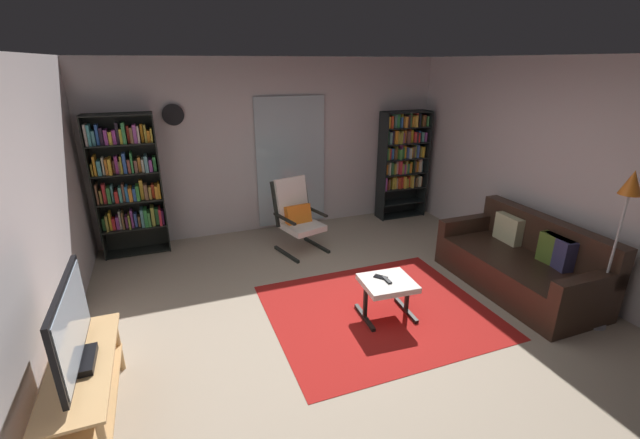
{
  "coord_description": "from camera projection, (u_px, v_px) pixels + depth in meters",
  "views": [
    {
      "loc": [
        -1.63,
        -3.32,
        2.53
      ],
      "look_at": [
        -0.01,
        0.93,
        0.8
      ],
      "focal_mm": 23.44,
      "sensor_mm": 36.0,
      "label": 1
    }
  ],
  "objects": [
    {
      "name": "tv_stand",
      "position": [
        85.0,
        386.0,
        2.99
      ],
      "size": [
        0.43,
        1.23,
        0.53
      ],
      "color": "tan",
      "rests_on": "ground"
    },
    {
      "name": "wall_back",
      "position": [
        275.0,
        147.0,
        6.41
      ],
      "size": [
        5.6,
        0.06,
        2.6
      ],
      "primitive_type": "cube",
      "color": "beige",
      "rests_on": "ground"
    },
    {
      "name": "area_rug",
      "position": [
        378.0,
        311.0,
        4.51
      ],
      "size": [
        2.29,
        1.96,
        0.01
      ],
      "primitive_type": "cube",
      "color": "#A91B18",
      "rests_on": "ground"
    },
    {
      "name": "leather_sofa",
      "position": [
        522.0,
        264.0,
        4.89
      ],
      "size": [
        0.9,
        1.88,
        0.84
      ],
      "color": "#332118",
      "rests_on": "ground"
    },
    {
      "name": "ground_plane",
      "position": [
        353.0,
        321.0,
        4.34
      ],
      "size": [
        7.02,
        7.02,
        0.0
      ],
      "primitive_type": "plane",
      "color": "tan"
    },
    {
      "name": "ottoman",
      "position": [
        387.0,
        287.0,
        4.32
      ],
      "size": [
        0.55,
        0.51,
        0.42
      ],
      "color": "white",
      "rests_on": "ground"
    },
    {
      "name": "wall_right",
      "position": [
        570.0,
        176.0,
        4.78
      ],
      "size": [
        0.06,
        6.0,
        2.6
      ],
      "primitive_type": "cube",
      "color": "beige",
      "rests_on": "ground"
    },
    {
      "name": "tv_remote",
      "position": [
        387.0,
        280.0,
        4.29
      ],
      "size": [
        0.04,
        0.14,
        0.02
      ],
      "primitive_type": "cube",
      "rotation": [
        0.0,
        0.0,
        0.0
      ],
      "color": "black",
      "rests_on": "ottoman"
    },
    {
      "name": "television",
      "position": [
        72.0,
        328.0,
        2.83
      ],
      "size": [
        0.2,
        1.01,
        0.63
      ],
      "color": "black",
      "rests_on": "tv_stand"
    },
    {
      "name": "floor_lamp_by_sofa",
      "position": [
        626.0,
        205.0,
        3.82
      ],
      "size": [
        0.22,
        0.22,
        1.62
      ],
      "color": "#A5A5AD",
      "rests_on": "ground"
    },
    {
      "name": "lounge_armchair",
      "position": [
        297.0,
        214.0,
        5.84
      ],
      "size": [
        0.71,
        0.78,
        1.02
      ],
      "color": "black",
      "rests_on": "ground"
    },
    {
      "name": "wall_clock",
      "position": [
        173.0,
        115.0,
        5.68
      ],
      "size": [
        0.29,
        0.03,
        0.29
      ],
      "color": "silver"
    },
    {
      "name": "bookshelf_near_tv",
      "position": [
        128.0,
        181.0,
        5.57
      ],
      "size": [
        0.85,
        0.3,
        1.92
      ],
      "color": "black",
      "rests_on": "ground"
    },
    {
      "name": "wall_left",
      "position": [
        15.0,
        245.0,
        2.98
      ],
      "size": [
        0.06,
        6.0,
        2.6
      ],
      "primitive_type": "cube",
      "color": "beige",
      "rests_on": "ground"
    },
    {
      "name": "bookshelf_near_sofa",
      "position": [
        402.0,
        157.0,
        6.96
      ],
      "size": [
        0.82,
        0.3,
        1.78
      ],
      "color": "black",
      "rests_on": "ground"
    },
    {
      "name": "cell_phone",
      "position": [
        381.0,
        277.0,
        4.35
      ],
      "size": [
        0.14,
        0.15,
        0.01
      ],
      "primitive_type": "cube",
      "rotation": [
        0.0,
        0.0,
        0.68
      ],
      "color": "black",
      "rests_on": "ottoman"
    },
    {
      "name": "glass_door_panel",
      "position": [
        291.0,
        163.0,
        6.52
      ],
      "size": [
        1.1,
        0.01,
        2.0
      ],
      "primitive_type": "cube",
      "color": "silver"
    }
  ]
}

